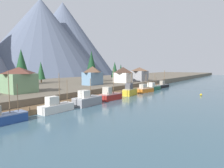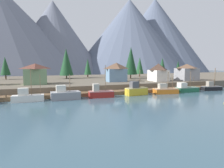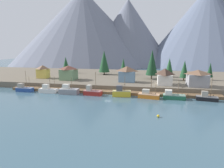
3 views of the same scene
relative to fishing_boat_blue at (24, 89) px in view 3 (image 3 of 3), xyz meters
The scene contains 27 objects.
ground_plane 39.87m from the fishing_boat_blue, 32.54° to the left, with size 400.00×400.00×1.00m, color #3D5B6B.
dock 33.77m from the fishing_boat_blue, ahead, with size 80.00×4.00×1.60m.
shoreline_bank 47.39m from the fishing_boat_blue, 44.86° to the left, with size 400.00×56.00×2.50m, color #665B4C.
mountain_west_peak 139.61m from the fishing_boat_blue, 99.21° to the left, with size 148.27×148.27×76.43m, color slate.
mountain_central_peak 143.62m from the fishing_boat_blue, 79.63° to the left, with size 91.22×91.22×65.62m, color slate.
mountain_east_peak 172.81m from the fishing_boat_blue, 53.48° to the left, with size 118.92×118.92×74.45m, color slate.
fishing_boat_blue is the anchor object (origin of this frame).
fishing_boat_white 10.31m from the fishing_boat_blue, ahead, with size 7.15×2.61×7.79m.
fishing_boat_grey 18.99m from the fishing_boat_blue, ahead, with size 7.14×3.28×6.26m.
fishing_boat_red 28.19m from the fishing_boat_blue, ahead, with size 6.67×3.36×8.53m.
fishing_boat_yellow 38.87m from the fishing_boat_blue, ahead, with size 6.67×3.14×7.25m.
fishing_boat_orange 48.41m from the fishing_boat_blue, ahead, with size 7.48×4.09×6.47m.
fishing_boat_green 56.54m from the fishing_boat_blue, ahead, with size 7.22×3.25×6.51m.
fishing_boat_black 67.03m from the fishing_boat_blue, ahead, with size 6.79×3.35×7.51m.
house_blue 42.27m from the fishing_boat_blue, 21.74° to the left, with size 7.16×4.70×6.78m.
house_green 20.64m from the fishing_boat_blue, 53.83° to the left, with size 6.97×6.96×6.51m.
house_grey 67.56m from the fishing_boat_blue, ahead, with size 7.56×6.50×6.36m.
house_white 56.11m from the fishing_boat_blue, 12.73° to the left, with size 5.75×6.90×6.50m.
house_yellow 18.85m from the fishing_boat_blue, 97.19° to the left, with size 5.45×4.22×6.26m.
conifer_near_left 52.82m from the fishing_boat_blue, 49.43° to the left, with size 3.39×3.39×8.86m.
conifer_near_right 44.45m from the fishing_boat_blue, 56.81° to the left, with size 5.99×5.99×13.04m.
conifer_mid_left 67.62m from the fishing_boat_blue, 30.08° to the left, with size 3.96×3.96×9.47m.
conifer_mid_right 80.32m from the fishing_boat_blue, 19.75° to the left, with size 2.85×2.85×8.02m.
conifer_back_left 56.41m from the fishing_boat_blue, 27.21° to the left, with size 5.47×5.47×13.62m.
conifer_back_right 67.96m from the fishing_boat_blue, 19.84° to the left, with size 3.73×3.73×9.07m.
conifer_centre 40.17m from the fishing_boat_blue, 90.18° to the left, with size 3.89×3.89×9.29m.
channel_buoy 54.36m from the fishing_boat_blue, 20.42° to the right, with size 0.70×0.70×0.70m, color gold.
Camera 3 is at (14.70, -66.50, 16.98)m, focal length 30.37 mm.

